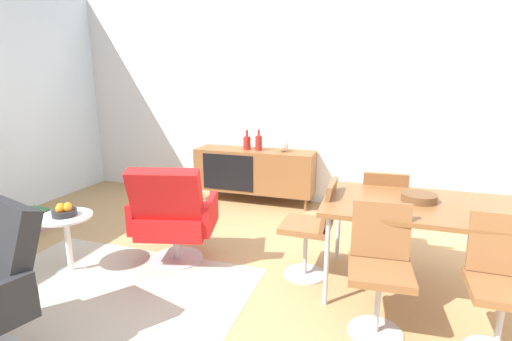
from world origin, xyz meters
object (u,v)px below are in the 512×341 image
(vase_cobalt, at_px, (259,143))
(wooden_bowl_on_table, at_px, (419,198))
(dining_chair_back_left, at_px, (382,210))
(dining_chair_near_window, at_px, (313,225))
(vase_sculptural_dark, at_px, (283,146))
(dining_chair_front_right, at_px, (503,282))
(dining_table, at_px, (433,210))
(vase_ceramic_small, at_px, (247,142))
(dining_chair_front_left, at_px, (380,265))
(magazine_stack, at_px, (30,221))
(lounge_chair_red, at_px, (173,215))
(sideboard, at_px, (254,170))
(fruit_bowl, at_px, (64,211))
(side_table_round, at_px, (68,237))

(vase_cobalt, xyz_separation_m, wooden_bowl_on_table, (1.84, -1.72, -0.05))
(wooden_bowl_on_table, relative_size, dining_chair_back_left, 0.30)
(wooden_bowl_on_table, xyz_separation_m, dining_chair_near_window, (-0.79, -0.05, -0.30))
(wooden_bowl_on_table, bearing_deg, vase_sculptural_dark, 131.16)
(vase_sculptural_dark, distance_m, dining_chair_front_right, 3.05)
(vase_sculptural_dark, height_order, dining_chair_back_left, vase_sculptural_dark)
(dining_table, bearing_deg, vase_ceramic_small, 139.92)
(vase_ceramic_small, relative_size, dining_chair_front_left, 0.31)
(dining_chair_near_window, height_order, magazine_stack, dining_chair_near_window)
(dining_chair_front_left, distance_m, lounge_chair_red, 1.82)
(vase_cobalt, height_order, magazine_stack, vase_cobalt)
(sideboard, distance_m, lounge_chair_red, 1.92)
(lounge_chair_red, distance_m, magazine_stack, 1.96)
(dining_chair_front_right, bearing_deg, magazine_stack, 172.48)
(dining_chair_back_left, bearing_deg, vase_cobalt, 142.76)
(dining_chair_back_left, xyz_separation_m, magazine_stack, (-3.70, -0.54, -0.36))
(sideboard, xyz_separation_m, vase_cobalt, (0.06, 0.00, 0.38))
(vase_ceramic_small, height_order, dining_chair_back_left, vase_ceramic_small)
(sideboard, relative_size, fruit_bowl, 8.00)
(sideboard, distance_m, side_table_round, 2.52)
(sideboard, bearing_deg, dining_chair_front_left, -54.76)
(sideboard, xyz_separation_m, fruit_bowl, (-0.92, -2.35, 0.12))
(wooden_bowl_on_table, distance_m, dining_chair_front_right, 0.81)
(dining_table, relative_size, dining_chair_near_window, 1.87)
(lounge_chair_red, height_order, fruit_bowl, lounge_chair_red)
(vase_ceramic_small, bearing_deg, sideboard, -1.04)
(dining_chair_front_right, bearing_deg, wooden_bowl_on_table, 126.46)
(vase_cobalt, bearing_deg, dining_chair_front_right, -45.49)
(sideboard, xyz_separation_m, dining_chair_near_window, (1.11, -1.77, 0.03))
(vase_sculptural_dark, xyz_separation_m, dining_table, (1.60, -1.77, -0.10))
(sideboard, height_order, vase_ceramic_small, vase_ceramic_small)
(vase_ceramic_small, bearing_deg, dining_chair_front_right, -43.51)
(lounge_chair_red, height_order, magazine_stack, lounge_chair_red)
(vase_ceramic_small, relative_size, magazine_stack, 0.64)
(vase_sculptural_dark, xyz_separation_m, dining_chair_back_left, (1.25, -1.21, -0.33))
(dining_chair_front_left, relative_size, dining_chair_near_window, 1.00)
(sideboard, distance_m, dining_table, 2.68)
(vase_sculptural_dark, bearing_deg, lounge_chair_red, -105.40)
(sideboard, xyz_separation_m, wooden_bowl_on_table, (1.90, -1.72, 0.33))
(dining_table, bearing_deg, dining_chair_front_left, -122.39)
(sideboard, height_order, dining_chair_front_right, dining_chair_front_right)
(vase_cobalt, distance_m, dining_table, 2.62)
(sideboard, bearing_deg, vase_cobalt, 1.78)
(dining_chair_near_window, relative_size, magazine_stack, 2.09)
(sideboard, distance_m, dining_chair_front_right, 3.30)
(dining_table, distance_m, magazine_stack, 4.09)
(dining_chair_near_window, xyz_separation_m, dining_chair_front_right, (1.24, -0.56, 0.00))
(fruit_bowl, distance_m, magazine_stack, 1.36)
(vase_cobalt, distance_m, lounge_chair_red, 1.96)
(sideboard, xyz_separation_m, dining_table, (2.00, -1.76, 0.26))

